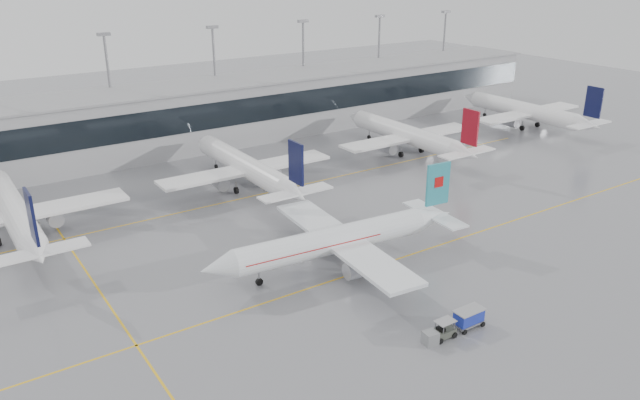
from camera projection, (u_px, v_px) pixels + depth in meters
ground at (374, 267)px, 77.32m from camera, size 320.00×320.00×0.00m
taxi_line_main at (374, 267)px, 77.32m from camera, size 120.00×0.25×0.01m
taxi_line_north at (258, 195)px, 100.49m from camera, size 120.00×0.25×0.01m
taxi_line_cross at (95, 284)px, 73.35m from camera, size 0.25×60.00×0.01m
terminal at (179, 118)px, 123.01m from camera, size 180.00×15.00×12.00m
terminal_glass at (194, 119)px, 116.63m from camera, size 180.00×0.20×5.00m
terminal_roof at (176, 87)px, 120.74m from camera, size 182.00×16.00×0.40m
light_masts at (165, 76)px, 124.95m from camera, size 156.40×1.00×22.60m
air_canada_jet at (341, 239)px, 76.73m from camera, size 35.33×28.04×10.95m
parked_jet_b at (15, 213)px, 83.84m from camera, size 29.64×36.96×11.72m
parked_jet_c at (246, 167)px, 101.98m from camera, size 29.64×36.96×11.72m
parked_jet_d at (408, 135)px, 120.12m from camera, size 29.64×36.96×11.72m
parked_jet_e at (527, 111)px, 138.27m from camera, size 29.64×36.96×11.72m
baggage_tug at (443, 332)px, 62.80m from camera, size 3.89×1.64×1.89m
baggage_cart at (469, 317)px, 64.45m from camera, size 3.33×1.88×2.04m
gse_unit at (430, 338)px, 61.77m from camera, size 1.50×1.42×1.37m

